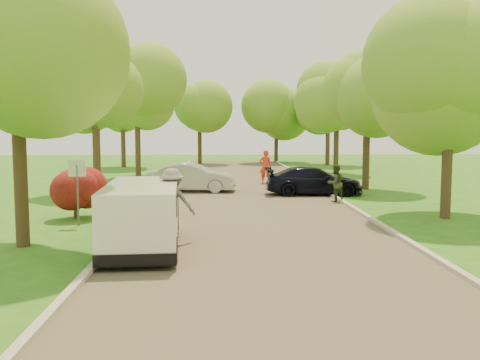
{
  "coord_description": "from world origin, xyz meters",
  "views": [
    {
      "loc": [
        -1.14,
        -13.43,
        3.21
      ],
      "look_at": [
        -0.44,
        5.95,
        1.3
      ],
      "focal_mm": 40.0,
      "sensor_mm": 36.0,
      "label": 1
    }
  ],
  "objects": [
    {
      "name": "ground",
      "position": [
        0.0,
        0.0,
        0.0
      ],
      "size": [
        100.0,
        100.0,
        0.0
      ],
      "primitive_type": "plane",
      "color": "#2A6317",
      "rests_on": "ground"
    },
    {
      "name": "street_sign",
      "position": [
        -5.8,
        4.0,
        1.56
      ],
      "size": [
        0.55,
        0.06,
        2.17
      ],
      "color": "#59595E",
      "rests_on": "ground"
    },
    {
      "name": "person_striped",
      "position": [
        1.44,
        17.21,
        0.96
      ],
      "size": [
        0.74,
        0.52,
        1.92
      ],
      "primitive_type": "imported",
      "rotation": [
        0.0,
        0.0,
        3.05
      ],
      "color": "red",
      "rests_on": "ground"
    },
    {
      "name": "tree_bg_b",
      "position": [
        8.22,
        32.0,
        5.54
      ],
      "size": [
        5.12,
        5.0,
        7.95
      ],
      "color": "#382619",
      "rests_on": "ground"
    },
    {
      "name": "tree_l_midb",
      "position": [
        -6.81,
        12.0,
        4.59
      ],
      "size": [
        4.3,
        4.2,
        6.62
      ],
      "color": "#382619",
      "rests_on": "ground"
    },
    {
      "name": "curb_right",
      "position": [
        4.05,
        8.0,
        0.06
      ],
      "size": [
        0.18,
        60.0,
        0.12
      ],
      "primitive_type": "cube",
      "color": "#B2AD9E",
      "rests_on": "ground"
    },
    {
      "name": "red_shrub",
      "position": [
        -6.3,
        5.5,
        1.1
      ],
      "size": [
        1.7,
        1.7,
        1.95
      ],
      "color": "#382619",
      "rests_on": "ground"
    },
    {
      "name": "silver_sedan",
      "position": [
        -2.57,
        13.29,
        0.71
      ],
      "size": [
        4.45,
        1.94,
        1.42
      ],
      "primitive_type": "imported",
      "rotation": [
        0.0,
        0.0,
        1.47
      ],
      "color": "#ACADB1",
      "rests_on": "ground"
    },
    {
      "name": "tree_l_far",
      "position": [
        -6.39,
        22.0,
        5.47
      ],
      "size": [
        4.92,
        4.8,
        7.79
      ],
      "color": "#382619",
      "rests_on": "ground"
    },
    {
      "name": "tree_l_mida",
      "position": [
        -6.3,
        1.0,
        5.17
      ],
      "size": [
        4.71,
        4.6,
        7.39
      ],
      "color": "#382619",
      "rests_on": "ground"
    },
    {
      "name": "longboard",
      "position": [
        -2.5,
        1.43,
        0.11
      ],
      "size": [
        0.28,
        1.0,
        0.12
      ],
      "rotation": [
        0.0,
        0.0,
        3.14
      ],
      "color": "black",
      "rests_on": "ground"
    },
    {
      "name": "person_olive",
      "position": [
        3.8,
        9.32,
        0.81
      ],
      "size": [
        0.98,
        0.9,
        1.62
      ],
      "primitive_type": "imported",
      "rotation": [
        0.0,
        0.0,
        3.6
      ],
      "color": "#2E3721",
      "rests_on": "ground"
    },
    {
      "name": "curb_left",
      "position": [
        -4.05,
        8.0,
        0.06
      ],
      "size": [
        0.18,
        60.0,
        0.12
      ],
      "primitive_type": "cube",
      "color": "#B2AD9E",
      "rests_on": "ground"
    },
    {
      "name": "minivan",
      "position": [
        -3.2,
        0.54,
        0.92
      ],
      "size": [
        2.14,
        4.78,
        1.74
      ],
      "rotation": [
        0.0,
        0.0,
        0.07
      ],
      "color": "white",
      "rests_on": "ground"
    },
    {
      "name": "dark_sedan",
      "position": [
        3.3,
        11.77,
        0.67
      ],
      "size": [
        4.63,
        1.94,
        1.34
      ],
      "primitive_type": "imported",
      "rotation": [
        0.0,
        0.0,
        1.56
      ],
      "color": "black",
      "rests_on": "ground"
    },
    {
      "name": "tree_bg_d",
      "position": [
        4.22,
        36.0,
        5.31
      ],
      "size": [
        5.12,
        5.0,
        7.72
      ],
      "color": "#382619",
      "rests_on": "ground"
    },
    {
      "name": "tree_r_far",
      "position": [
        7.23,
        24.0,
        5.83
      ],
      "size": [
        5.33,
        5.2,
        8.34
      ],
      "color": "#382619",
      "rests_on": "ground"
    },
    {
      "name": "tree_r_mida",
      "position": [
        7.02,
        5.0,
        5.54
      ],
      "size": [
        5.13,
        5.0,
        7.95
      ],
      "color": "#382619",
      "rests_on": "ground"
    },
    {
      "name": "tree_bg_a",
      "position": [
        -8.78,
        30.0,
        5.31
      ],
      "size": [
        5.12,
        5.0,
        7.72
      ],
      "color": "#382619",
      "rests_on": "ground"
    },
    {
      "name": "tree_bg_c",
      "position": [
        -2.79,
        34.0,
        5.02
      ],
      "size": [
        4.92,
        4.8,
        7.33
      ],
      "color": "#382619",
      "rests_on": "ground"
    },
    {
      "name": "tree_r_midb",
      "position": [
        6.6,
        14.0,
        4.88
      ],
      "size": [
        4.51,
        4.4,
        7.01
      ],
      "color": "#382619",
      "rests_on": "ground"
    },
    {
      "name": "road",
      "position": [
        0.0,
        8.0,
        0.01
      ],
      "size": [
        8.0,
        60.0,
        0.01
      ],
      "primitive_type": "cube",
      "color": "#4C4438",
      "rests_on": "ground"
    },
    {
      "name": "skateboarder",
      "position": [
        -2.5,
        1.43,
        1.1
      ],
      "size": [
        1.26,
        0.73,
        1.95
      ],
      "primitive_type": "imported",
      "rotation": [
        0.0,
        0.0,
        3.14
      ],
      "color": "slate",
      "rests_on": "longboard"
    }
  ]
}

